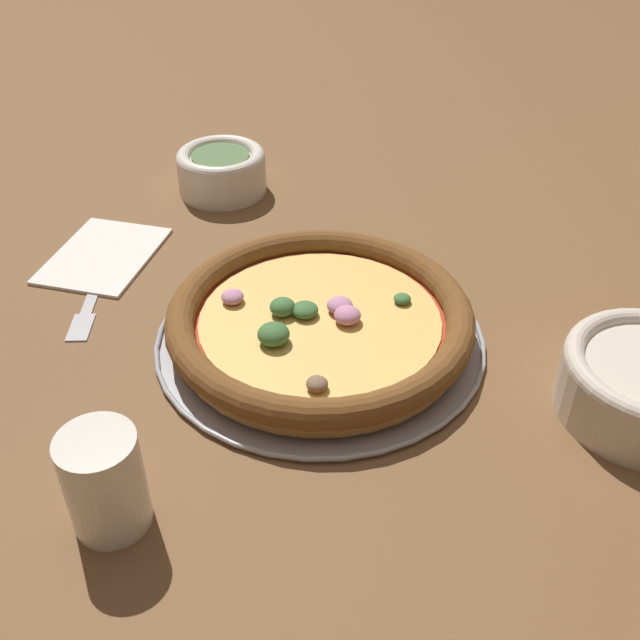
{
  "coord_description": "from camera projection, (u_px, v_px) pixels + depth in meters",
  "views": [
    {
      "loc": [
        -0.56,
        0.18,
        0.47
      ],
      "look_at": [
        0.0,
        0.0,
        0.03
      ],
      "focal_mm": 42.0,
      "sensor_mm": 36.0,
      "label": 1
    }
  ],
  "objects": [
    {
      "name": "pizza_tray",
      "position": [
        320.0,
        338.0,
        0.75
      ],
      "size": [
        0.33,
        0.33,
        0.01
      ],
      "color": "#9E9EA3",
      "rests_on": "ground_plane"
    },
    {
      "name": "pizza",
      "position": [
        320.0,
        320.0,
        0.74
      ],
      "size": [
        0.3,
        0.3,
        0.04
      ],
      "color": "tan",
      "rests_on": "pizza_tray"
    },
    {
      "name": "bowl_far",
      "position": [
        222.0,
        169.0,
        0.99
      ],
      "size": [
        0.12,
        0.12,
        0.06
      ],
      "color": "silver",
      "rests_on": "ground_plane"
    },
    {
      "name": "ground_plane",
      "position": [
        320.0,
        341.0,
        0.75
      ],
      "size": [
        3.0,
        3.0,
        0.0
      ],
      "primitive_type": "plane",
      "color": "brown"
    },
    {
      "name": "fork",
      "position": [
        91.0,
        299.0,
        0.81
      ],
      "size": [
        0.16,
        0.06,
        0.0
      ],
      "rotation": [
        0.0,
        0.0,
        9.13
      ],
      "color": "#B7B7BC",
      "rests_on": "ground_plane"
    },
    {
      "name": "drinking_cup",
      "position": [
        105.0,
        482.0,
        0.55
      ],
      "size": [
        0.06,
        0.06,
        0.09
      ],
      "color": "silver",
      "rests_on": "ground_plane"
    },
    {
      "name": "napkin",
      "position": [
        103.0,
        254.0,
        0.88
      ],
      "size": [
        0.18,
        0.17,
        0.01
      ],
      "rotation": [
        0.0,
        0.0,
        -0.57
      ],
      "color": "white",
      "rests_on": "ground_plane"
    }
  ]
}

